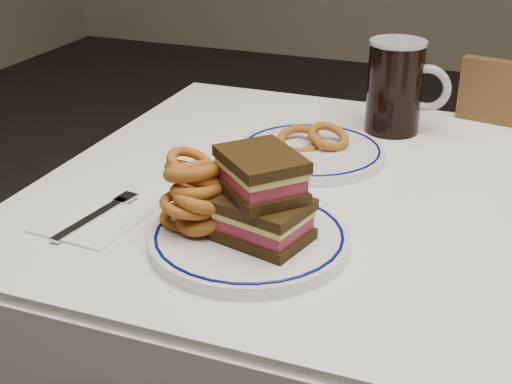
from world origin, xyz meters
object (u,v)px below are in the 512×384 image
(main_plate, at_px, (249,238))
(far_plate, at_px, (311,152))
(beer_mug, at_px, (397,86))
(reuben_sandwich, at_px, (262,197))

(main_plate, relative_size, far_plate, 1.06)
(beer_mug, height_order, far_plate, beer_mug)
(main_plate, bearing_deg, reuben_sandwich, -2.12)
(main_plate, distance_m, reuben_sandwich, 0.07)
(main_plate, xyz_separation_m, far_plate, (-0.01, 0.32, -0.00))
(beer_mug, relative_size, far_plate, 0.68)
(beer_mug, bearing_deg, far_plate, -120.48)
(main_plate, xyz_separation_m, beer_mug, (0.09, 0.50, 0.08))
(far_plate, bearing_deg, beer_mug, 59.52)
(reuben_sandwich, relative_size, far_plate, 0.57)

